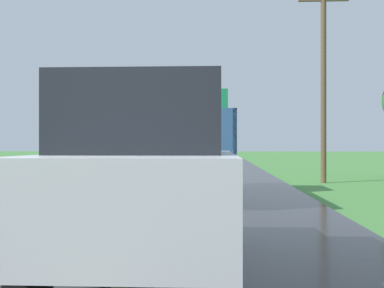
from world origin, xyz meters
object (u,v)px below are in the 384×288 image
object	(u,v)px
utility_pole_roadside	(323,78)
roadside_tree_near_left	(87,106)
following_car	(150,175)
banana_truck_near	(188,141)

from	to	relation	value
utility_pole_roadside	roadside_tree_near_left	size ratio (longest dim) A/B	1.57
roadside_tree_near_left	utility_pole_roadside	bearing A→B (deg)	-31.51
roadside_tree_near_left	following_car	bearing A→B (deg)	-73.52
following_car	banana_truck_near	bearing A→B (deg)	90.77
banana_truck_near	utility_pole_roadside	xyz separation A→B (m)	(4.59, 5.17, 2.30)
utility_pole_roadside	following_car	distance (m)	14.42
following_car	roadside_tree_near_left	bearing A→B (deg)	106.48
utility_pole_roadside	roadside_tree_near_left	bearing A→B (deg)	148.49
banana_truck_near	utility_pole_roadside	distance (m)	7.29
banana_truck_near	following_car	distance (m)	8.27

